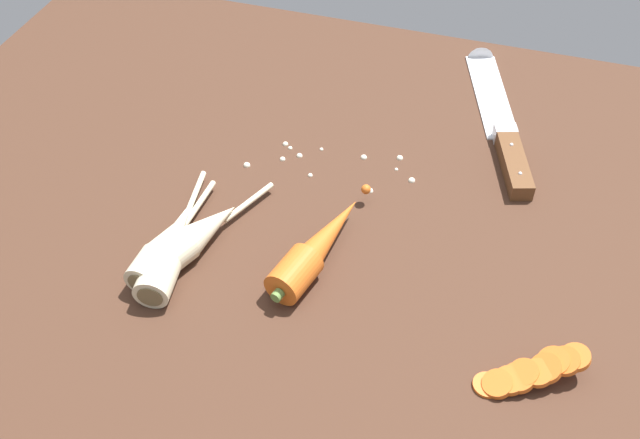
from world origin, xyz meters
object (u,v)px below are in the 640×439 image
at_px(whole_carrot, 317,248).
at_px(parsnip_mid_left, 166,246).
at_px(parsnip_mid_right, 198,235).
at_px(parsnip_front, 169,250).
at_px(chefs_knife, 497,110).
at_px(carrot_slice_stack, 532,372).

height_order(whole_carrot, parsnip_mid_left, whole_carrot).
bearing_deg(parsnip_mid_right, whole_carrot, 8.52).
xyz_separation_m(parsnip_front, parsnip_mid_right, (0.02, 0.03, 0.00)).
bearing_deg(whole_carrot, parsnip_mid_left, -163.76).
bearing_deg(parsnip_front, chefs_knife, 51.03).
relative_size(whole_carrot, parsnip_mid_left, 1.09).
height_order(chefs_knife, parsnip_front, parsnip_front).
bearing_deg(whole_carrot, carrot_slice_stack, -19.81).
xyz_separation_m(parsnip_front, carrot_slice_stack, (0.41, -0.04, -0.01)).
bearing_deg(carrot_slice_stack, parsnip_mid_right, 169.84).
distance_m(parsnip_front, parsnip_mid_right, 0.04).
height_order(whole_carrot, parsnip_front, whole_carrot).
xyz_separation_m(chefs_knife, parsnip_mid_left, (-0.32, -0.38, 0.01)).
relative_size(chefs_knife, carrot_slice_stack, 3.20).
bearing_deg(parsnip_mid_left, whole_carrot, 16.24).
bearing_deg(parsnip_mid_right, carrot_slice_stack, -10.16).
relative_size(chefs_knife, parsnip_mid_right, 1.92).
bearing_deg(carrot_slice_stack, parsnip_front, 174.77).
relative_size(parsnip_mid_left, carrot_slice_stack, 1.73).
relative_size(chefs_knife, whole_carrot, 1.70).
distance_m(chefs_knife, carrot_slice_stack, 0.44).
bearing_deg(parsnip_front, parsnip_mid_right, 56.19).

